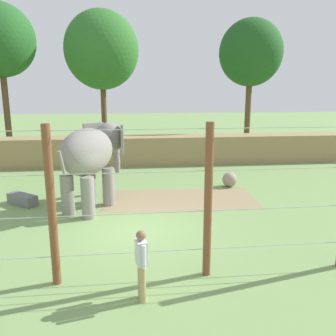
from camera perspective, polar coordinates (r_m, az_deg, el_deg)
The scene contains 11 objects.
ground_plane at distance 12.06m, azimuth -5.47°, elevation -10.07°, with size 120.00×120.00×0.00m, color #759956.
dirt_patch at distance 15.22m, azimuth 1.94°, elevation -5.09°, with size 6.54×3.13×0.01m, color #937F5B.
embankment_wall at distance 22.21m, azimuth -6.11°, elevation 2.87°, with size 36.00×1.80×1.77m, color #997F56.
elephant at distance 13.97m, azimuth -12.38°, elevation 2.23°, with size 2.89×4.12×3.30m.
enrichment_ball at distance 17.30m, azimuth 10.06°, elevation -1.87°, with size 0.72×0.72×0.72m, color gray.
cable_fence at distance 8.44m, azimuth -5.62°, elevation -5.91°, with size 11.90×0.20×3.93m.
zookeeper at distance 8.01m, azimuth -4.37°, elevation -15.12°, with size 0.28×0.58×1.67m.
feed_trough at distance 15.64m, azimuth -22.75°, elevation -4.79°, with size 1.40×1.27×0.44m.
tree_far_left at distance 29.20m, azimuth -10.83°, elevation 18.41°, with size 5.79×5.79×10.72m.
tree_behind_wall at distance 28.74m, azimuth -25.87°, elevation 18.27°, with size 4.91×4.91×10.66m.
tree_right_of_centre at distance 27.95m, azimuth 13.40°, elevation 17.83°, with size 4.69×4.69×9.82m.
Camera 1 is at (-0.14, -11.12, 4.66)m, focal length 37.19 mm.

